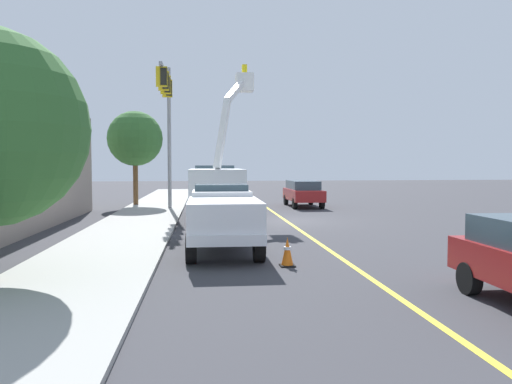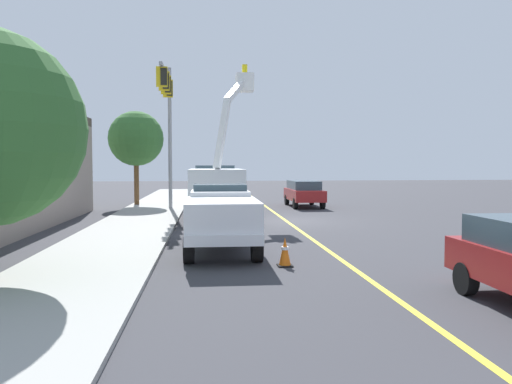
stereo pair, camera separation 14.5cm
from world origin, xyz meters
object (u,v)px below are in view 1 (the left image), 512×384
traffic_cone_mid_front (242,204)px  service_pickup_truck (223,216)px  passing_minivan (303,192)px  traffic_signal_mast (167,106)px  utility_bucket_truck (216,187)px  traffic_cone_leading (287,252)px

traffic_cone_mid_front → service_pickup_truck: bearing=172.0°
passing_minivan → traffic_signal_mast: 10.37m
utility_bucket_truck → traffic_signal_mast: bearing=36.5°
traffic_signal_mast → service_pickup_truck: bearing=-169.8°
traffic_signal_mast → utility_bucket_truck: bearing=-143.5°
traffic_cone_leading → traffic_signal_mast: (15.46, 3.91, 5.65)m
utility_bucket_truck → traffic_cone_leading: size_ratio=10.45×
utility_bucket_truck → traffic_cone_leading: bearing=-173.6°
utility_bucket_truck → traffic_cone_mid_front: 4.82m
traffic_cone_mid_front → passing_minivan: bearing=-61.9°
service_pickup_truck → traffic_cone_mid_front: service_pickup_truck is taller
service_pickup_truck → utility_bucket_truck: bearing=-1.4°
utility_bucket_truck → passing_minivan: (6.59, -5.93, -0.66)m
passing_minivan → traffic_cone_leading: bearing=166.1°
utility_bucket_truck → traffic_cone_mid_front: size_ratio=10.59×
utility_bucket_truck → traffic_cone_mid_front: (4.33, -1.71, -1.25)m
service_pickup_truck → passing_minivan: bearing=-21.0°
passing_minivan → traffic_cone_mid_front: bearing=118.1°
traffic_cone_leading → traffic_signal_mast: size_ratio=0.09×
traffic_cone_leading → traffic_cone_mid_front: size_ratio=1.01×
utility_bucket_truck → service_pickup_truck: (-9.48, 0.24, -0.51)m
passing_minivan → traffic_cone_leading: passing_minivan is taller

